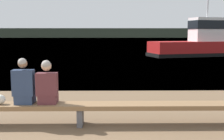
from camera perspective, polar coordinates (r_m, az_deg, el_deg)
name	(u,v)px	position (r m, az deg, el deg)	size (l,w,h in m)	color
water_surface	(106,38)	(129.70, -1.23, 6.51)	(240.00, 240.00, 0.00)	#386084
far_shoreline	(106,33)	(145.81, -1.18, 7.53)	(600.00, 12.00, 4.69)	#384233
bench_main	(80,107)	(6.21, -6.47, -7.52)	(8.44, 0.49, 0.48)	brown
person_left	(24,85)	(6.34, -17.49, -2.89)	(0.45, 0.40, 1.00)	navy
person_right	(47,85)	(6.22, -13.03, -3.03)	(0.45, 0.40, 0.96)	#56282D
shopping_bag	(0,99)	(6.54, -21.85, -5.57)	(0.24, 0.18, 0.21)	beige
tugboat_red	(206,44)	(26.91, 18.54, 5.06)	(10.66, 5.34, 5.81)	#A81919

